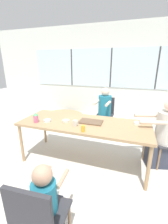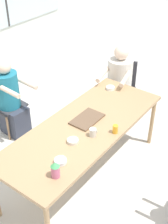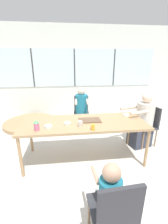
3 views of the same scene
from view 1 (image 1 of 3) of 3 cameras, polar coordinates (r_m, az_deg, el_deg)
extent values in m
plane|color=beige|center=(2.84, 0.00, -17.86)|extent=(16.00, 16.00, 0.00)
cube|color=silver|center=(4.89, 10.22, 14.62)|extent=(8.40, 0.06, 2.80)
cube|color=silver|center=(4.84, 10.23, 16.12)|extent=(5.20, 0.02, 1.15)
cube|color=#333333|center=(5.19, -4.71, 16.44)|extent=(0.04, 0.01, 1.15)
cube|color=#333333|center=(4.83, 10.22, 16.12)|extent=(0.04, 0.01, 1.15)
cube|color=#333333|center=(4.81, 26.21, 14.62)|extent=(0.04, 0.01, 1.15)
cube|color=tan|center=(2.49, 0.00, -4.38)|extent=(2.13, 0.82, 0.04)
cylinder|color=tan|center=(2.85, -22.68, -11.06)|extent=(0.05, 0.05, 0.70)
cylinder|color=tan|center=(2.27, 23.36, -19.21)|extent=(0.05, 0.05, 0.70)
cylinder|color=tan|center=(3.36, -14.73, -5.73)|extent=(0.05, 0.05, 0.70)
cylinder|color=tan|center=(2.88, 22.40, -10.70)|extent=(0.05, 0.05, 0.70)
cube|color=#333338|center=(2.89, 29.10, -10.17)|extent=(0.49, 0.49, 0.03)
cylinder|color=#8C6B4C|center=(2.79, 26.59, -15.83)|extent=(0.03, 0.03, 0.40)
cylinder|color=#8C6B4C|center=(3.06, 24.23, -12.39)|extent=(0.03, 0.03, 0.40)
cube|color=#333338|center=(3.84, 7.91, -1.24)|extent=(0.43, 0.43, 0.03)
cube|color=#333338|center=(3.94, 8.71, 2.62)|extent=(0.38, 0.06, 0.42)
cylinder|color=#8C6B4C|center=(3.72, 9.63, -5.45)|extent=(0.03, 0.03, 0.40)
cylinder|color=#8C6B4C|center=(3.80, 4.63, -4.74)|extent=(0.03, 0.03, 0.40)
cylinder|color=#8C6B4C|center=(4.03, 10.74, -3.65)|extent=(0.03, 0.03, 0.40)
cylinder|color=#8C6B4C|center=(4.10, 6.09, -3.02)|extent=(0.03, 0.03, 0.40)
cube|color=#333338|center=(1.62, -15.13, -33.52)|extent=(0.43, 0.43, 0.03)
cube|color=#333338|center=(1.36, -20.43, -32.85)|extent=(0.38, 0.06, 0.42)
cylinder|color=#8C6B4C|center=(1.93, -16.82, -32.24)|extent=(0.03, 0.03, 0.40)
cylinder|color=#8C6B4C|center=(1.83, -5.57, -35.38)|extent=(0.03, 0.03, 0.40)
cube|color=#333847|center=(2.94, 26.48, -13.75)|extent=(0.49, 0.42, 0.43)
cylinder|color=beige|center=(2.76, 29.21, -5.18)|extent=(0.35, 0.35, 0.52)
cylinder|color=beige|center=(2.46, 24.83, -3.65)|extent=(0.39, 0.16, 0.06)
cylinder|color=beige|center=(2.74, 22.61, -1.21)|extent=(0.39, 0.16, 0.06)
cube|color=#333847|center=(3.81, 7.38, -4.55)|extent=(0.30, 0.39, 0.43)
cylinder|color=#1E7089|center=(3.72, 7.92, 2.38)|extent=(0.31, 0.31, 0.50)
sphere|color=beige|center=(3.64, 8.15, 7.63)|extent=(0.19, 0.19, 0.19)
cylinder|color=beige|center=(3.41, 9.16, 3.20)|extent=(0.08, 0.35, 0.06)
cylinder|color=beige|center=(3.48, 4.66, 3.68)|extent=(0.08, 0.35, 0.06)
cube|color=#333847|center=(1.82, -12.93, -35.61)|extent=(0.21, 0.27, 0.43)
cylinder|color=#1E7089|center=(1.52, -14.84, -28.78)|extent=(0.22, 0.22, 0.29)
sphere|color=tan|center=(1.37, -15.66, -22.14)|extent=(0.17, 0.17, 0.17)
cylinder|color=tan|center=(1.64, -14.88, -22.00)|extent=(0.06, 0.24, 0.04)
cylinder|color=tan|center=(1.57, -8.03, -23.68)|extent=(0.06, 0.24, 0.04)
cube|color=brown|center=(2.48, 2.61, -3.72)|extent=(0.38, 0.24, 0.02)
cylinder|color=beige|center=(2.34, -3.39, -4.23)|extent=(0.07, 0.07, 0.09)
torus|color=beige|center=(2.33, -2.53, -4.34)|extent=(0.01, 0.06, 0.06)
cylinder|color=#CC668C|center=(2.59, -17.85, -2.48)|extent=(0.08, 0.08, 0.12)
cone|color=#4CB266|center=(2.56, -18.02, -0.75)|extent=(0.08, 0.08, 0.04)
cylinder|color=gold|center=(2.14, -0.38, -6.29)|extent=(0.06, 0.06, 0.09)
cylinder|color=white|center=(2.55, 19.64, -4.00)|extent=(0.11, 0.11, 0.04)
cylinder|color=silver|center=(2.51, -6.89, -3.39)|extent=(0.12, 0.12, 0.03)
cylinder|color=silver|center=(2.58, -13.81, -3.21)|extent=(0.12, 0.12, 0.04)
cylinder|color=tan|center=(4.77, -8.69, -2.47)|extent=(1.47, 1.47, 0.03)
cylinder|color=tan|center=(4.76, -8.70, -2.14)|extent=(1.49, 1.49, 0.03)
cylinder|color=tan|center=(4.75, -8.72, -1.80)|extent=(1.47, 1.47, 0.03)
camera|label=2|loc=(3.16, -68.05, 28.39)|focal=50.00mm
camera|label=3|loc=(1.04, -84.52, 5.91)|focal=24.00mm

